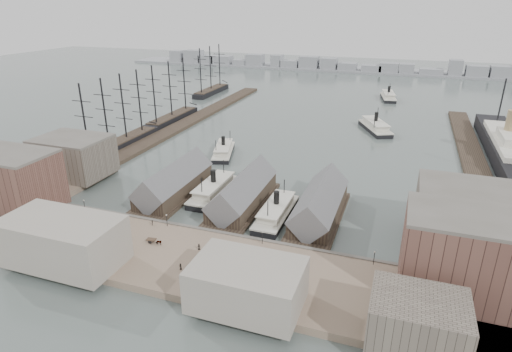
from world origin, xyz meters
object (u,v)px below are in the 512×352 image
at_px(horse_cart_right, 258,269).
at_px(ferry_docked_west, 214,189).
at_px(tram, 401,292).
at_px(ocean_steamer, 506,147).
at_px(horse_cart_center, 156,242).
at_px(horse_cart_left, 89,228).

bearing_deg(horse_cart_right, ferry_docked_west, 13.46).
xyz_separation_m(ferry_docked_west, tram, (65.03, -40.49, 1.36)).
distance_m(ocean_steamer, horse_cart_right, 143.20).
height_order(tram, horse_cart_center, tram).
bearing_deg(horse_cart_right, tram, -111.97).
bearing_deg(horse_cart_left, horse_cart_center, -87.83).
bearing_deg(ferry_docked_west, ocean_steamer, 37.75).
bearing_deg(ocean_steamer, horse_cart_left, -136.75).
xyz_separation_m(tram, horse_cart_center, (-64.62, 1.89, -0.96)).
bearing_deg(tram, horse_cart_left, -177.14).
bearing_deg(tram, horse_cart_center, -177.49).
height_order(ferry_docked_west, horse_cart_left, ferry_docked_west).
distance_m(ferry_docked_west, horse_cart_center, 38.60).
height_order(horse_cart_center, horse_cart_right, horse_cart_right).
bearing_deg(ocean_steamer, ferry_docked_west, -142.25).
relative_size(horse_cart_left, horse_cart_center, 0.95).
bearing_deg(horse_cart_left, tram, -88.80).
xyz_separation_m(ferry_docked_west, horse_cart_left, (-22.28, -38.45, 0.39)).
bearing_deg(horse_cart_center, horse_cart_left, 82.80).
distance_m(ferry_docked_west, tram, 76.62).
xyz_separation_m(ferry_docked_west, ocean_steamer, (105.00, 81.30, 2.10)).
height_order(ocean_steamer, horse_cart_left, ocean_steamer).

